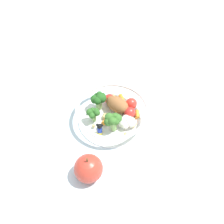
% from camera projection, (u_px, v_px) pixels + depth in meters
% --- Properties ---
extents(ground_plane, '(2.40, 2.40, 0.00)m').
position_uv_depth(ground_plane, '(112.00, 119.00, 0.67)').
color(ground_plane, silver).
extents(food_container, '(0.20, 0.20, 0.07)m').
position_uv_depth(food_container, '(113.00, 111.00, 0.65)').
color(food_container, white).
rests_on(food_container, ground_plane).
extents(loose_apple, '(0.07, 0.07, 0.08)m').
position_uv_depth(loose_apple, '(89.00, 168.00, 0.54)').
color(loose_apple, '#BC3828').
rests_on(loose_apple, ground_plane).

